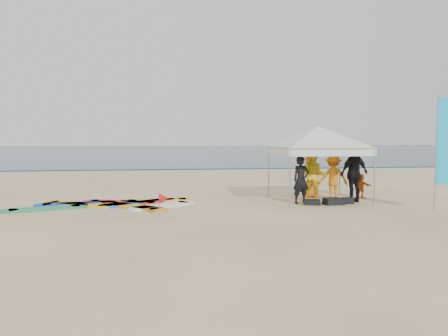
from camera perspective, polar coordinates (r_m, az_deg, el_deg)
name	(u,v)px	position (r m, az deg, el deg)	size (l,w,h in m)	color
ground	(230,222)	(11.23, 0.76, -7.06)	(120.00, 120.00, 0.00)	beige
ocean	(174,151)	(70.94, -6.52, 2.27)	(160.00, 84.00, 0.08)	#0C2633
shoreline_foam	(189,170)	(29.22, -4.59, -0.23)	(160.00, 1.20, 0.01)	silver
person_black_a	(301,180)	(14.38, 10.04, -1.55)	(0.57, 0.37, 1.55)	black
person_yellow	(314,176)	(14.84, 11.64, -1.05)	(0.84, 0.66, 1.74)	yellow
person_orange_a	(333,178)	(15.34, 14.05, -1.22)	(1.02, 0.59, 1.58)	orange
person_black_b	(354,173)	(15.10, 16.63, -0.68)	(1.13, 0.47, 1.93)	black
person_orange_b	(311,176)	(15.92, 11.24, -1.04)	(0.76, 0.49, 1.55)	orange
person_seated	(361,186)	(16.31, 17.44, -2.22)	(0.81, 0.26, 0.87)	#D46212
canopy_tent	(318,126)	(15.06, 12.20, 5.34)	(3.85, 3.85, 2.91)	#A5A5A8
feather_flag	(444,143)	(14.19, 26.85, 2.97)	(0.58, 0.04, 3.41)	#A5A5A8
marker_pennant	(164,198)	(12.06, -7.85, -3.94)	(0.28, 0.28, 0.64)	#A5A5A8
gear_pile	(330,202)	(14.47, 13.72, -4.28)	(1.68, 0.60, 0.22)	black
surfboard_spread	(115,204)	(14.35, -14.07, -4.61)	(5.41, 2.51, 0.07)	#248754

